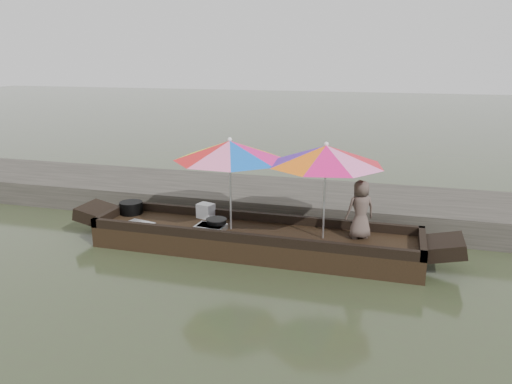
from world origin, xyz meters
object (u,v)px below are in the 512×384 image
(cooking_pot, at_px, (131,208))
(tray_scallop, at_px, (139,225))
(umbrella_stern, at_px, (325,191))
(supply_bag, at_px, (206,211))
(boat_hull, at_px, (254,241))
(vendor, at_px, (361,209))
(charcoal_grill, at_px, (216,224))
(umbrella_bow, at_px, (230,184))
(tray_crayfish, at_px, (211,228))

(cooking_pot, height_order, tray_scallop, cooking_pot)
(umbrella_stern, bearing_deg, tray_scallop, -173.99)
(supply_bag, height_order, umbrella_stern, umbrella_stern)
(boat_hull, relative_size, vendor, 5.68)
(charcoal_grill, distance_m, vendor, 2.40)
(supply_bag, height_order, umbrella_bow, umbrella_bow)
(umbrella_stern, bearing_deg, cooking_pot, 175.26)
(tray_scallop, bearing_deg, supply_bag, 40.11)
(tray_crayfish, height_order, umbrella_stern, umbrella_stern)
(tray_scallop, xyz_separation_m, umbrella_stern, (3.11, 0.33, 0.74))
(boat_hull, relative_size, umbrella_stern, 2.99)
(cooking_pot, distance_m, umbrella_stern, 3.68)
(boat_hull, xyz_separation_m, vendor, (1.70, 0.18, 0.65))
(boat_hull, xyz_separation_m, cooking_pot, (-2.46, 0.30, 0.29))
(tray_crayfish, relative_size, supply_bag, 1.74)
(vendor, bearing_deg, cooking_pot, -30.98)
(vendor, relative_size, umbrella_stern, 0.53)
(cooking_pot, relative_size, supply_bag, 1.50)
(boat_hull, relative_size, cooking_pot, 12.91)
(supply_bag, bearing_deg, cooking_pot, -173.93)
(umbrella_bow, bearing_deg, supply_bag, 144.55)
(umbrella_stern, bearing_deg, vendor, 17.76)
(charcoal_grill, height_order, umbrella_bow, umbrella_bow)
(boat_hull, bearing_deg, vendor, 5.96)
(supply_bag, distance_m, umbrella_stern, 2.32)
(tray_crayfish, relative_size, vendor, 0.51)
(vendor, bearing_deg, charcoal_grill, -23.87)
(boat_hull, distance_m, vendor, 1.83)
(boat_hull, height_order, cooking_pot, cooking_pot)
(cooking_pot, distance_m, supply_bag, 1.43)
(charcoal_grill, xyz_separation_m, umbrella_bow, (0.24, 0.05, 0.70))
(charcoal_grill, bearing_deg, tray_crayfish, -118.02)
(tray_scallop, relative_size, umbrella_bow, 0.26)
(cooking_pot, xyz_separation_m, umbrella_stern, (3.61, -0.30, 0.66))
(supply_bag, bearing_deg, vendor, -5.68)
(charcoal_grill, bearing_deg, boat_hull, 4.07)
(boat_hull, bearing_deg, umbrella_stern, 0.00)
(cooking_pot, xyz_separation_m, umbrella_bow, (2.05, -0.30, 0.66))
(vendor, bearing_deg, tray_scallop, -21.46)
(charcoal_grill, relative_size, umbrella_stern, 0.18)
(tray_crayfish, bearing_deg, charcoal_grill, 61.98)
(charcoal_grill, relative_size, supply_bag, 1.19)
(charcoal_grill, bearing_deg, vendor, 5.44)
(boat_hull, relative_size, supply_bag, 19.37)
(cooking_pot, relative_size, umbrella_bow, 0.23)
(charcoal_grill, xyz_separation_m, umbrella_stern, (1.80, 0.05, 0.70))
(tray_scallop, xyz_separation_m, charcoal_grill, (1.31, 0.28, 0.05))
(tray_crayfish, relative_size, umbrella_stern, 0.27)
(cooking_pot, xyz_separation_m, tray_crayfish, (1.75, -0.46, -0.07))
(tray_crayfish, height_order, umbrella_bow, umbrella_bow)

